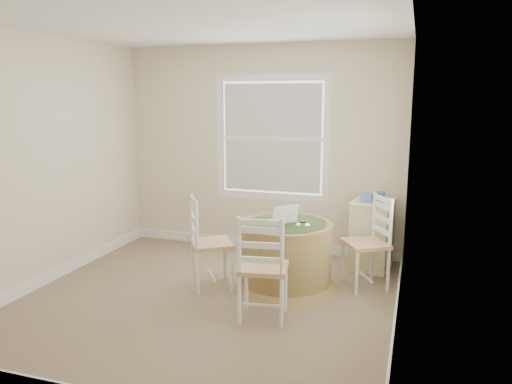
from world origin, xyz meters
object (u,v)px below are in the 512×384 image
(chair_near, at_px, (263,267))
(corner_chest, at_px, (372,234))
(round_table, at_px, (286,252))
(chair_left, at_px, (211,243))
(laptop, at_px, (280,220))
(chair_right, at_px, (366,243))

(chair_near, height_order, corner_chest, chair_near)
(round_table, bearing_deg, chair_near, -101.34)
(chair_left, bearing_deg, laptop, -102.73)
(chair_near, height_order, laptop, chair_near)
(chair_right, distance_m, laptop, 0.91)
(round_table, distance_m, laptop, 0.34)
(chair_left, distance_m, corner_chest, 1.91)
(chair_left, bearing_deg, round_table, -103.54)
(chair_near, distance_m, laptop, 0.83)
(chair_left, relative_size, chair_near, 1.00)
(chair_near, relative_size, chair_right, 1.00)
(laptop, height_order, corner_chest, laptop)
(chair_right, bearing_deg, round_table, -104.74)
(chair_right, bearing_deg, laptop, -105.23)
(laptop, relative_size, corner_chest, 0.50)
(chair_left, height_order, chair_near, same)
(chair_right, xyz_separation_m, laptop, (-0.85, -0.24, 0.24))
(round_table, bearing_deg, laptop, 178.25)
(chair_right, relative_size, laptop, 2.39)
(round_table, distance_m, chair_near, 0.81)
(round_table, distance_m, chair_left, 0.78)
(round_table, height_order, corner_chest, corner_chest)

